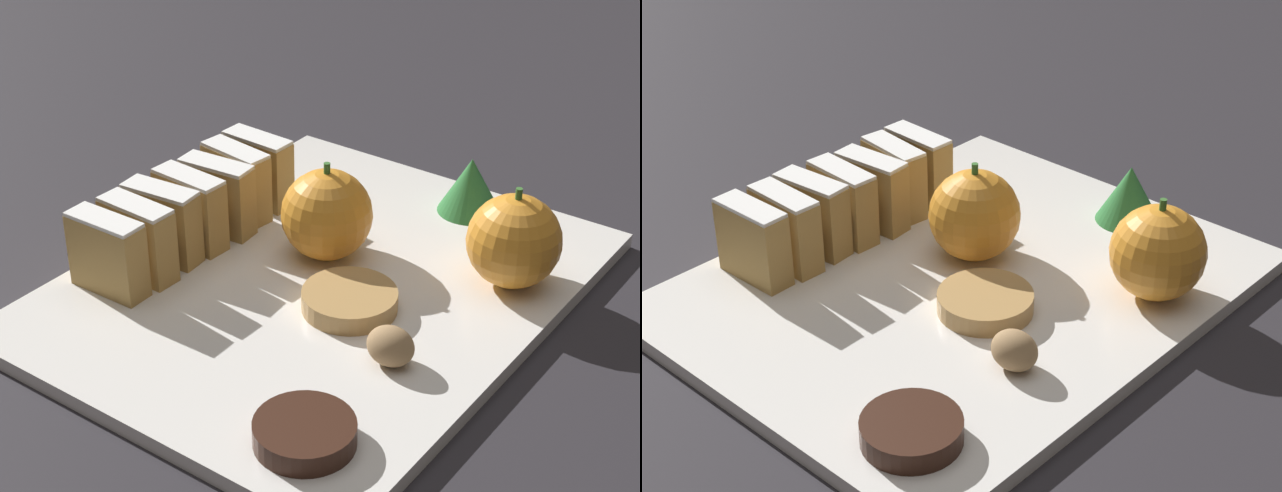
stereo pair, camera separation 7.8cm
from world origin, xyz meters
TOP-DOWN VIEW (x-y plane):
  - ground_plane at (0.00, 0.00)m, footprint 6.00×6.00m
  - serving_platter at (0.00, 0.00)m, footprint 0.33×0.41m
  - stollen_slice_front at (-0.12, -0.10)m, footprint 0.06×0.02m
  - stollen_slice_second at (-0.12, -0.07)m, footprint 0.06×0.02m
  - stollen_slice_third at (-0.12, -0.04)m, footprint 0.06×0.03m
  - stollen_slice_fourth at (-0.11, -0.01)m, footprint 0.06×0.03m
  - stollen_slice_fifth at (-0.11, 0.02)m, footprint 0.06×0.03m
  - stollen_slice_sixth at (-0.12, 0.04)m, footprint 0.06×0.03m
  - stollen_slice_back at (-0.12, 0.07)m, footprint 0.06×0.02m
  - orange_near at (-0.02, 0.03)m, footprint 0.07×0.07m
  - orange_far at (0.12, 0.08)m, footprint 0.07×0.07m
  - walnut at (0.10, -0.06)m, footprint 0.03×0.03m
  - chocolate_cookie at (0.10, -0.15)m, footprint 0.06×0.06m
  - gingerbread_cookie at (0.04, -0.02)m, footprint 0.07×0.07m
  - evergreen_sprig at (0.04, 0.16)m, footprint 0.05×0.05m

SIDE VIEW (x-z plane):
  - ground_plane at x=0.00m, z-range 0.00..0.00m
  - serving_platter at x=0.00m, z-range 0.00..0.01m
  - gingerbread_cookie at x=0.04m, z-range 0.01..0.03m
  - chocolate_cookie at x=0.10m, z-range 0.01..0.03m
  - walnut at x=0.10m, z-range 0.01..0.04m
  - evergreen_sprig at x=0.04m, z-range 0.01..0.06m
  - stollen_slice_front at x=-0.12m, z-range 0.01..0.07m
  - stollen_slice_second at x=-0.12m, z-range 0.01..0.07m
  - stollen_slice_third at x=-0.12m, z-range 0.01..0.07m
  - stollen_slice_fourth at x=-0.11m, z-range 0.01..0.07m
  - stollen_slice_fifth at x=-0.11m, z-range 0.01..0.07m
  - stollen_slice_sixth at x=-0.12m, z-range 0.01..0.07m
  - stollen_slice_back at x=-0.12m, z-range 0.01..0.07m
  - orange_far at x=0.12m, z-range 0.01..0.09m
  - orange_near at x=-0.02m, z-range 0.01..0.09m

